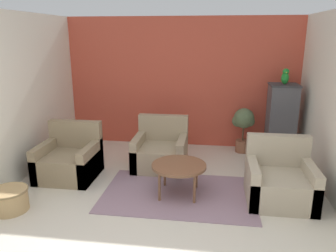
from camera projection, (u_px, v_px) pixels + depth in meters
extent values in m
cube|color=#C64C38|center=(181.00, 83.00, 6.31)|extent=(4.52, 0.06, 2.46)
cube|color=silver|center=(21.00, 97.00, 4.92)|extent=(0.06, 3.51, 2.46)
cube|color=silver|center=(335.00, 105.00, 4.31)|extent=(0.06, 3.51, 2.46)
cube|color=gray|center=(179.00, 194.00, 4.53)|extent=(2.08, 1.35, 0.01)
cylinder|color=brown|center=(179.00, 166.00, 4.42)|extent=(0.74, 0.74, 0.04)
cylinder|color=brown|center=(159.00, 187.00, 4.29)|extent=(0.04, 0.04, 0.41)
cylinder|color=brown|center=(194.00, 189.00, 4.23)|extent=(0.04, 0.04, 0.41)
cylinder|color=brown|center=(165.00, 173.00, 4.73)|extent=(0.04, 0.04, 0.41)
cylinder|color=brown|center=(197.00, 175.00, 4.67)|extent=(0.04, 0.04, 0.41)
cube|color=#8E7A5B|center=(69.00, 166.00, 5.03)|extent=(0.84, 0.81, 0.38)
cube|color=#8E7A5B|center=(76.00, 134.00, 5.23)|extent=(0.84, 0.14, 0.43)
cube|color=#8E7A5B|center=(46.00, 160.00, 5.05)|extent=(0.12, 0.81, 0.54)
cube|color=#8E7A5B|center=(91.00, 162.00, 4.96)|extent=(0.12, 0.81, 0.54)
cube|color=tan|center=(279.00, 188.00, 4.29)|extent=(0.84, 0.81, 0.38)
cube|color=tan|center=(278.00, 150.00, 4.50)|extent=(0.84, 0.14, 0.43)
cube|color=tan|center=(252.00, 181.00, 4.32)|extent=(0.12, 0.81, 0.54)
cube|color=tan|center=(309.00, 184.00, 4.22)|extent=(0.12, 0.81, 0.54)
cube|color=#9E896B|center=(160.00, 157.00, 5.39)|extent=(0.84, 0.81, 0.38)
cube|color=#9E896B|center=(163.00, 127.00, 5.60)|extent=(0.84, 0.14, 0.43)
cube|color=#9E896B|center=(139.00, 151.00, 5.42)|extent=(0.12, 0.81, 0.54)
cube|color=#9E896B|center=(182.00, 153.00, 5.32)|extent=(0.12, 0.81, 0.54)
cube|color=#353539|center=(278.00, 154.00, 5.90)|extent=(0.53, 0.53, 0.10)
cube|color=#4C4C51|center=(281.00, 120.00, 5.73)|extent=(0.46, 0.46, 1.19)
cube|color=#353539|center=(284.00, 85.00, 5.57)|extent=(0.49, 0.49, 0.03)
ellipsoid|color=#1E842D|center=(285.00, 78.00, 5.54)|extent=(0.13, 0.16, 0.20)
sphere|color=#1E842D|center=(286.00, 72.00, 5.49)|extent=(0.11, 0.11, 0.11)
cone|color=gold|center=(286.00, 72.00, 5.44)|extent=(0.05, 0.05, 0.05)
cone|color=#1E842D|center=(284.00, 79.00, 5.61)|extent=(0.06, 0.13, 0.17)
cylinder|color=brown|center=(242.00, 146.00, 6.15)|extent=(0.25, 0.25, 0.23)
cylinder|color=brown|center=(243.00, 133.00, 6.08)|extent=(0.03, 0.03, 0.30)
sphere|color=#566B47|center=(244.00, 118.00, 6.00)|extent=(0.37, 0.37, 0.37)
sphere|color=#566B47|center=(238.00, 121.00, 6.07)|extent=(0.22, 0.22, 0.22)
sphere|color=#566B47|center=(249.00, 121.00, 5.98)|extent=(0.20, 0.20, 0.20)
cylinder|color=tan|center=(10.00, 200.00, 4.09)|extent=(0.44, 0.44, 0.28)
cylinder|color=olive|center=(8.00, 191.00, 4.05)|extent=(0.46, 0.46, 0.02)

